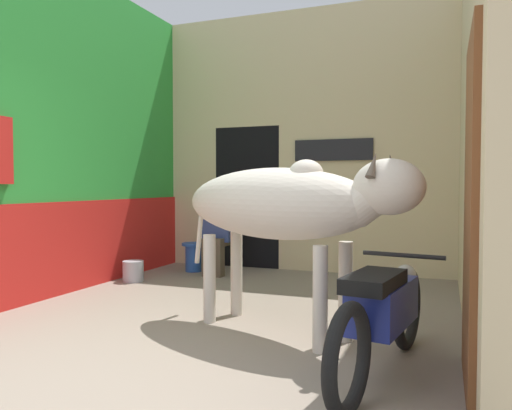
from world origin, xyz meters
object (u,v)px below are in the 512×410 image
at_px(shopkeeper_seated, 217,229).
at_px(plastic_stool, 194,256).
at_px(cow, 284,205).
at_px(motorcycle_near, 383,312).
at_px(bucket, 133,271).

xyz_separation_m(shopkeeper_seated, plastic_stool, (-0.43, 0.14, -0.41)).
height_order(cow, shopkeeper_seated, cow).
relative_size(cow, plastic_stool, 5.65).
distance_m(motorcycle_near, shopkeeper_seated, 3.83).
distance_m(motorcycle_near, plastic_stool, 4.22).
height_order(plastic_stool, bucket, plastic_stool).
distance_m(shopkeeper_seated, bucket, 1.22).
bearing_deg(shopkeeper_seated, cow, -53.41).
relative_size(plastic_stool, bucket, 1.54).
bearing_deg(cow, motorcycle_near, -36.95).
bearing_deg(plastic_stool, cow, -48.63).
bearing_deg(plastic_stool, motorcycle_near, -45.65).
bearing_deg(shopkeeper_seated, motorcycle_near, -48.82).
height_order(cow, bucket, cow).
distance_m(cow, plastic_stool, 3.26).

